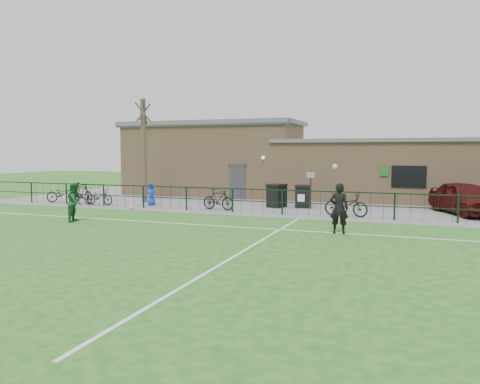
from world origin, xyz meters
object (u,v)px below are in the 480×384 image
(wheelie_bin_right, at_px, (303,197))
(bicycle_b, at_px, (82,193))
(bicycle_a, at_px, (63,194))
(car_maroon, at_px, (465,198))
(spectator_child, at_px, (151,194))
(bare_tree, at_px, (144,151))
(bicycle_e, at_px, (346,205))
(sign_post, at_px, (311,190))
(wheelie_bin_left, at_px, (277,197))
(ball_ground, at_px, (132,207))
(bicycle_c, at_px, (99,197))
(outfield_player, at_px, (75,202))
(bicycle_d, at_px, (218,199))

(wheelie_bin_right, xyz_separation_m, bicycle_b, (-12.02, -2.71, 0.05))
(bicycle_a, xyz_separation_m, bicycle_b, (1.61, -0.32, 0.11))
(car_maroon, xyz_separation_m, bicycle_b, (-19.76, -2.78, -0.17))
(bicycle_a, xyz_separation_m, spectator_child, (5.60, 0.49, 0.13))
(wheelie_bin_right, height_order, bicycle_a, wheelie_bin_right)
(bare_tree, height_order, bicycle_e, bare_tree)
(sign_post, distance_m, bicycle_b, 12.73)
(car_maroon, height_order, spectator_child, car_maroon)
(wheelie_bin_left, xyz_separation_m, ball_ground, (-6.71, -3.41, -0.47))
(bicycle_c, bearing_deg, outfield_player, -151.17)
(ball_ground, bearing_deg, spectator_child, 89.83)
(bare_tree, distance_m, bicycle_e, 12.29)
(wheelie_bin_right, xyz_separation_m, ball_ground, (-8.04, -3.79, -0.45))
(outfield_player, xyz_separation_m, ball_ground, (0.01, 4.25, -0.70))
(bare_tree, xyz_separation_m, ball_ground, (1.26, -3.23, -2.88))
(bicycle_a, bearing_deg, bicycle_e, -110.54)
(wheelie_bin_left, distance_m, bicycle_d, 3.24)
(wheelie_bin_left, distance_m, spectator_child, 6.87)
(bare_tree, bearing_deg, bicycle_c, -126.01)
(car_maroon, relative_size, ball_ground, 18.61)
(bicycle_a, height_order, outfield_player, outfield_player)
(wheelie_bin_left, distance_m, bicycle_c, 9.80)
(car_maroon, bearing_deg, bicycle_a, 163.62)
(wheelie_bin_right, relative_size, bicycle_a, 0.58)
(wheelie_bin_left, height_order, car_maroon, car_maroon)
(spectator_child, bearing_deg, wheelie_bin_right, -1.83)
(sign_post, relative_size, spectator_child, 1.60)
(wheelie_bin_left, height_order, spectator_child, spectator_child)
(car_maroon, relative_size, spectator_child, 3.63)
(wheelie_bin_left, relative_size, bicycle_c, 0.66)
(bare_tree, relative_size, wheelie_bin_right, 5.46)
(bare_tree, xyz_separation_m, bicycle_e, (11.88, -2.03, -2.45))
(wheelie_bin_left, xyz_separation_m, wheelie_bin_right, (1.33, 0.38, -0.02))
(wheelie_bin_right, xyz_separation_m, bicycle_e, (2.58, -2.59, -0.02))
(bicycle_d, relative_size, spectator_child, 1.42)
(spectator_child, bearing_deg, bicycle_c, -179.50)
(wheelie_bin_right, height_order, bicycle_e, wheelie_bin_right)
(bicycle_b, distance_m, bicycle_d, 8.23)
(bicycle_b, bearing_deg, bicycle_d, -70.72)
(car_maroon, bearing_deg, wheelie_bin_right, 157.52)
(wheelie_bin_left, relative_size, bicycle_a, 0.61)
(bicycle_b, xyz_separation_m, ball_ground, (3.98, -1.08, -0.50))
(bicycle_a, distance_m, bicycle_d, 9.84)
(sign_post, bearing_deg, bicycle_e, -45.58)
(sign_post, relative_size, car_maroon, 0.44)
(wheelie_bin_right, xyz_separation_m, bicycle_c, (-10.85, -2.69, -0.09))
(sign_post, relative_size, ball_ground, 8.21)
(wheelie_bin_right, bearing_deg, sign_post, -49.96)
(car_maroon, bearing_deg, bare_tree, 159.14)
(bicycle_c, height_order, ball_ground, bicycle_c)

